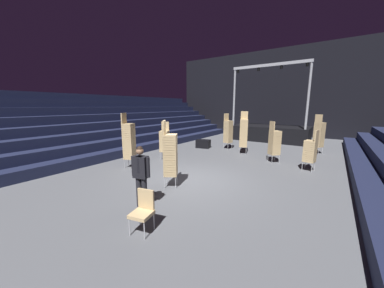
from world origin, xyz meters
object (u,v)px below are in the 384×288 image
at_px(chair_stack_mid_left, 165,141).
at_px(chair_stack_rear_centre, 310,150).
at_px(chair_stack_rear_right, 129,141).
at_px(equipment_road_case, 203,144).
at_px(chair_stack_mid_centre, 170,154).
at_px(stage_riser, 270,132).
at_px(loose_chair_near_man, 143,209).
at_px(chair_stack_rear_left, 274,142).
at_px(man_with_tie, 141,173).
at_px(chair_stack_front_left, 319,134).
at_px(chair_stack_mid_right, 244,133).
at_px(chair_stack_front_right, 228,131).

height_order(chair_stack_mid_left, chair_stack_rear_centre, chair_stack_mid_left).
relative_size(chair_stack_rear_right, equipment_road_case, 2.75).
bearing_deg(chair_stack_mid_centre, stage_riser, 146.84).
relative_size(chair_stack_mid_centre, loose_chair_near_man, 2.44).
distance_m(chair_stack_rear_right, chair_stack_rear_centre, 7.96).
bearing_deg(chair_stack_rear_left, man_with_tie, -59.68).
relative_size(chair_stack_mid_left, chair_stack_rear_right, 0.79).
bearing_deg(chair_stack_front_left, chair_stack_mid_right, -117.54).
xyz_separation_m(chair_stack_mid_right, chair_stack_rear_right, (-3.26, -5.63, 0.00)).
xyz_separation_m(chair_stack_front_left, chair_stack_mid_left, (-6.61, -6.05, -0.17)).
xyz_separation_m(chair_stack_front_left, chair_stack_mid_right, (-3.65, -2.46, 0.08)).
bearing_deg(chair_stack_mid_left, chair_stack_front_right, -134.32).
xyz_separation_m(chair_stack_front_right, equipment_road_case, (-1.47, -0.68, -0.88)).
bearing_deg(chair_stack_mid_left, chair_stack_front_left, -161.41).
bearing_deg(chair_stack_mid_centre, chair_stack_rear_left, 125.45).
xyz_separation_m(chair_stack_front_right, chair_stack_rear_left, (3.31, -1.80, -0.13)).
xyz_separation_m(stage_riser, chair_stack_mid_right, (-0.04, -5.91, 0.56)).
distance_m(stage_riser, chair_stack_mid_centre, 12.25).
relative_size(chair_stack_mid_left, chair_stack_mid_right, 0.79).
bearing_deg(stage_riser, chair_stack_mid_right, -90.35).
bearing_deg(equipment_road_case, loose_chair_near_man, -66.64).
bearing_deg(equipment_road_case, chair_stack_mid_centre, -68.10).
bearing_deg(chair_stack_front_right, stage_riser, -178.48).
bearing_deg(chair_stack_mid_right, chair_stack_front_left, -166.69).
relative_size(chair_stack_mid_centre, chair_stack_rear_centre, 1.28).
bearing_deg(chair_stack_rear_right, man_with_tie, 33.21).
bearing_deg(man_with_tie, chair_stack_mid_left, -70.28).
height_order(chair_stack_mid_left, loose_chair_near_man, chair_stack_mid_left).
xyz_separation_m(chair_stack_mid_left, chair_stack_rear_centre, (6.53, 2.02, -0.08)).
bearing_deg(chair_stack_rear_right, chair_stack_rear_centre, 98.38).
xyz_separation_m(chair_stack_front_left, loose_chair_near_man, (-2.67, -11.14, -0.62)).
height_order(stage_riser, chair_stack_rear_left, stage_riser).
height_order(chair_stack_mid_right, equipment_road_case, chair_stack_mid_right).
distance_m(chair_stack_mid_left, loose_chair_near_man, 6.45).
bearing_deg(chair_stack_mid_left, chair_stack_rear_centre, 173.27).
distance_m(man_with_tie, chair_stack_rear_right, 4.05).
relative_size(man_with_tie, chair_stack_mid_left, 0.88).
height_order(chair_stack_front_right, chair_stack_mid_left, chair_stack_front_right).
distance_m(chair_stack_front_right, chair_stack_mid_centre, 7.18).
bearing_deg(equipment_road_case, man_with_tie, -70.21).
height_order(chair_stack_mid_left, equipment_road_case, chair_stack_mid_left).
distance_m(chair_stack_mid_left, chair_stack_mid_centre, 3.87).
bearing_deg(chair_stack_front_left, chair_stack_front_right, -132.70).
height_order(chair_stack_front_right, equipment_road_case, chair_stack_front_right).
xyz_separation_m(chair_stack_rear_left, chair_stack_rear_centre, (1.60, -0.54, -0.13)).
distance_m(man_with_tie, chair_stack_mid_centre, 1.63).
bearing_deg(equipment_road_case, chair_stack_mid_right, -1.61).
height_order(stage_riser, chair_stack_mid_right, stage_riser).
xyz_separation_m(stage_riser, chair_stack_mid_left, (-2.99, -9.50, 0.31)).
bearing_deg(stage_riser, chair_stack_rear_right, -105.94).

